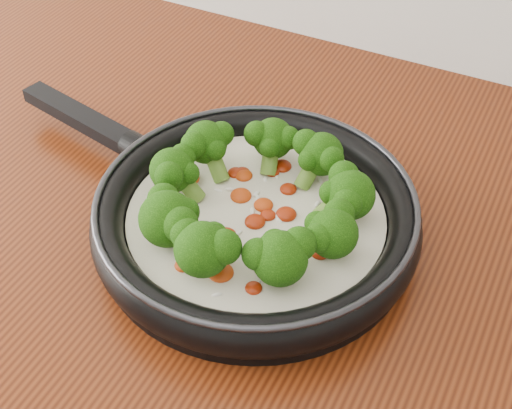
% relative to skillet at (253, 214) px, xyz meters
% --- Properties ---
extents(skillet, '(0.57, 0.41, 0.10)m').
position_rel_skillet_xyz_m(skillet, '(0.00, 0.00, 0.00)').
color(skillet, black).
rests_on(skillet, counter).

